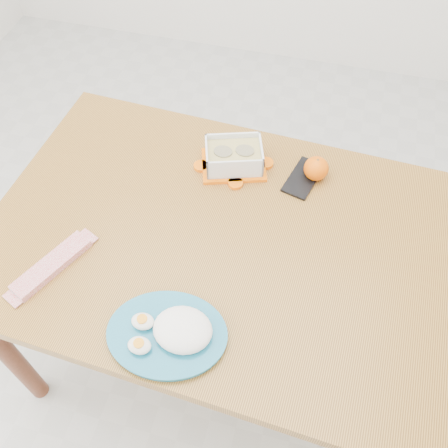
% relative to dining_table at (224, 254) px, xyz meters
% --- Properties ---
extents(ground, '(3.50, 3.50, 0.00)m').
position_rel_dining_table_xyz_m(ground, '(-0.17, 0.20, -0.66)').
color(ground, '#B7B7B2').
rests_on(ground, ground).
extents(dining_table, '(1.37, 0.95, 0.75)m').
position_rel_dining_table_xyz_m(dining_table, '(0.00, 0.00, 0.00)').
color(dining_table, '#AA7930').
rests_on(dining_table, ground).
extents(food_container, '(0.23, 0.20, 0.08)m').
position_rel_dining_table_xyz_m(food_container, '(-0.04, 0.27, 0.13)').
color(food_container, '#FF6B07').
rests_on(food_container, dining_table).
extents(orange_fruit, '(0.07, 0.07, 0.07)m').
position_rel_dining_table_xyz_m(orange_fruit, '(0.21, 0.28, 0.12)').
color(orange_fruit, '#FF5205').
rests_on(orange_fruit, dining_table).
extents(rice_plate, '(0.32, 0.32, 0.08)m').
position_rel_dining_table_xyz_m(rice_plate, '(-0.05, -0.31, 0.11)').
color(rice_plate, '#186B88').
rests_on(rice_plate, dining_table).
extents(candy_bar, '(0.15, 0.23, 0.02)m').
position_rel_dining_table_xyz_m(candy_bar, '(-0.41, -0.21, 0.10)').
color(candy_bar, '#B90915').
rests_on(candy_bar, dining_table).
extents(smartphone, '(0.12, 0.17, 0.01)m').
position_rel_dining_table_xyz_m(smartphone, '(0.18, 0.27, 0.09)').
color(smartphone, black).
rests_on(smartphone, dining_table).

